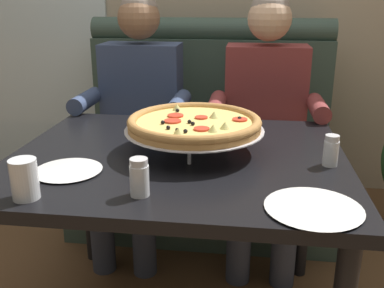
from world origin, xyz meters
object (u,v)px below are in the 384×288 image
at_px(diner_right, 265,112).
at_px(plate_near_left, 68,169).
at_px(plate_near_right, 314,206).
at_px(dining_table, 178,176).
at_px(drinking_glass, 25,181).
at_px(patio_chair, 69,87).
at_px(diner_left, 138,108).
at_px(booth_bench, 205,151).
at_px(shaker_pepper_flakes, 139,180).
at_px(pizza, 194,124).
at_px(shaker_oregano, 331,153).

distance_m(diner_right, plate_near_left, 1.10).
xyz_separation_m(diner_right, plate_near_right, (0.09, -1.06, 0.03)).
relative_size(dining_table, drinking_glass, 10.30).
bearing_deg(drinking_glass, plate_near_right, 2.53).
bearing_deg(patio_chair, diner_left, -55.38).
xyz_separation_m(booth_bench, diner_right, (0.32, -0.27, 0.31)).
height_order(shaker_pepper_flakes, plate_near_right, shaker_pepper_flakes).
bearing_deg(diner_left, patio_chair, 124.62).
relative_size(dining_table, shaker_pepper_flakes, 10.70).
distance_m(booth_bench, shaker_pepper_flakes, 1.35).
bearing_deg(pizza, shaker_oregano, -9.92).
distance_m(dining_table, diner_left, 0.76).
xyz_separation_m(diner_left, diner_right, (0.64, 0.00, 0.00)).
relative_size(pizza, patio_chair, 0.56).
distance_m(diner_left, patio_chair, 1.68).
distance_m(shaker_pepper_flakes, drinking_glass, 0.31).
distance_m(dining_table, pizza, 0.20).
bearing_deg(plate_near_right, drinking_glass, -177.47).
relative_size(plate_near_right, drinking_glass, 2.27).
xyz_separation_m(diner_left, patio_chair, (-0.95, 1.38, -0.19)).
relative_size(booth_bench, pizza, 2.92).
distance_m(pizza, drinking_glass, 0.60).
relative_size(booth_bench, diner_left, 1.11).
height_order(pizza, drinking_glass, pizza).
relative_size(dining_table, patio_chair, 1.34).
distance_m(plate_near_right, drinking_glass, 0.77).
bearing_deg(booth_bench, drinking_glass, -104.51).
distance_m(diner_left, pizza, 0.76).
xyz_separation_m(shaker_oregano, shaker_pepper_flakes, (-0.55, -0.30, 0.00)).
xyz_separation_m(booth_bench, dining_table, (0.00, -0.95, 0.24)).
relative_size(diner_left, patio_chair, 1.48).
height_order(booth_bench, shaker_pepper_flakes, booth_bench).
bearing_deg(diner_right, diner_left, 180.00).
distance_m(plate_near_right, patio_chair, 2.96).
distance_m(plate_near_left, patio_chair, 2.47).
height_order(diner_right, patio_chair, diner_right).
xyz_separation_m(pizza, shaker_pepper_flakes, (-0.10, -0.38, -0.05)).
height_order(booth_bench, diner_right, diner_right).
height_order(pizza, patio_chair, pizza).
bearing_deg(plate_near_left, diner_right, 54.66).
distance_m(shaker_oregano, plate_near_left, 0.84).
relative_size(dining_table, plate_near_left, 5.42).
distance_m(booth_bench, plate_near_left, 1.25).
height_order(pizza, plate_near_left, pizza).
bearing_deg(shaker_oregano, patio_chair, 130.09).
distance_m(plate_near_left, plate_near_right, 0.75).
height_order(pizza, shaker_oregano, pizza).
bearing_deg(shaker_oregano, plate_near_left, -168.78).
height_order(booth_bench, dining_table, booth_bench).
height_order(plate_near_left, plate_near_right, same).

